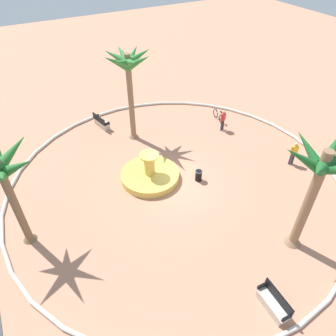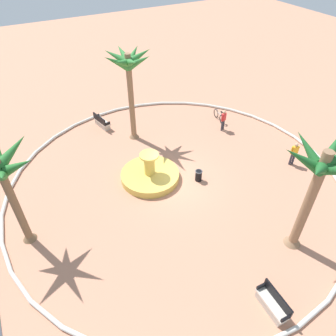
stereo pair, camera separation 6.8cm
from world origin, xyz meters
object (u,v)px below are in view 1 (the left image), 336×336
(bench_east, at_px, (102,123))
(bicycle_red_frame, at_px, (218,116))
(palm_tree_mid_plaza, at_px, (128,70))
(palm_tree_by_curb, at_px, (2,175))
(person_cyclist_photo, at_px, (294,152))
(bench_west, at_px, (273,304))
(fountain, at_px, (150,175))
(palm_tree_near_fountain, at_px, (320,176))
(trash_bin, at_px, (199,175))
(person_cyclist_helmet, at_px, (223,119))

(bench_east, relative_size, bicycle_red_frame, 0.98)
(palm_tree_mid_plaza, bearing_deg, palm_tree_by_curb, 125.52)
(bench_east, bearing_deg, person_cyclist_photo, -137.48)
(bench_west, bearing_deg, fountain, 5.12)
(palm_tree_mid_plaza, xyz_separation_m, bicycle_red_frame, (-1.01, -6.78, -4.66))
(palm_tree_near_fountain, height_order, trash_bin, palm_tree_near_fountain)
(trash_bin, xyz_separation_m, bicycle_red_frame, (5.20, -5.20, -0.00))
(palm_tree_by_curb, height_order, bench_west, palm_tree_by_curb)
(palm_tree_near_fountain, height_order, person_cyclist_photo, palm_tree_near_fountain)
(person_cyclist_photo, bearing_deg, palm_tree_mid_plaza, 44.97)
(palm_tree_by_curb, bearing_deg, palm_tree_mid_plaza, -54.48)
(palm_tree_mid_plaza, bearing_deg, fountain, 168.47)
(trash_bin, height_order, bicycle_red_frame, bicycle_red_frame)
(palm_tree_near_fountain, distance_m, palm_tree_by_curb, 13.19)
(palm_tree_near_fountain, xyz_separation_m, bench_west, (-2.04, 3.29, -4.06))
(person_cyclist_photo, bearing_deg, bench_west, 130.57)
(bench_west, height_order, person_cyclist_photo, person_cyclist_photo)
(palm_tree_near_fountain, relative_size, bench_east, 3.56)
(palm_tree_near_fountain, height_order, palm_tree_mid_plaza, palm_tree_mid_plaza)
(fountain, bearing_deg, bench_east, 4.96)
(bench_west, bearing_deg, palm_tree_near_fountain, -58.24)
(fountain, relative_size, palm_tree_by_curb, 0.65)
(palm_tree_near_fountain, bearing_deg, person_cyclist_helmet, -16.55)
(trash_bin, height_order, person_cyclist_helmet, person_cyclist_helmet)
(palm_tree_mid_plaza, height_order, trash_bin, palm_tree_mid_plaza)
(palm_tree_by_curb, xyz_separation_m, person_cyclist_helmet, (3.63, -14.49, -3.35))
(palm_tree_mid_plaza, distance_m, bench_east, 5.51)
(trash_bin, relative_size, person_cyclist_helmet, 0.45)
(palm_tree_mid_plaza, xyz_separation_m, person_cyclist_helmet, (-2.28, -6.22, -4.14))
(bicycle_red_frame, xyz_separation_m, person_cyclist_photo, (-6.73, -0.95, 0.54))
(bicycle_red_frame, xyz_separation_m, person_cyclist_helmet, (-1.27, 0.56, 0.53))
(fountain, height_order, palm_tree_near_fountain, palm_tree_near_fountain)
(fountain, distance_m, trash_bin, 2.96)
(bench_west, relative_size, person_cyclist_helmet, 1.00)
(bench_east, bearing_deg, bicycle_red_frame, -112.24)
(fountain, relative_size, trash_bin, 4.88)
(fountain, xyz_separation_m, palm_tree_near_fountain, (-7.71, -4.17, 4.12))
(person_cyclist_helmet, xyz_separation_m, person_cyclist_photo, (-5.46, -1.52, 0.01))
(palm_tree_near_fountain, relative_size, palm_tree_by_curb, 1.08)
(palm_tree_near_fountain, relative_size, bench_west, 3.67)
(trash_bin, bearing_deg, person_cyclist_photo, -103.98)
(person_cyclist_helmet, bearing_deg, trash_bin, 130.30)
(bench_east, bearing_deg, fountain, -175.04)
(fountain, distance_m, person_cyclist_helmet, 7.59)
(trash_bin, xyz_separation_m, person_cyclist_photo, (-1.53, -6.15, 0.54))
(bench_east, relative_size, bench_west, 1.03)
(bench_west, bearing_deg, bicycle_red_frame, -27.08)
(person_cyclist_photo, bearing_deg, bench_east, 42.52)
(bicycle_red_frame, bearing_deg, palm_tree_by_curb, 108.02)
(trash_bin, bearing_deg, person_cyclist_helmet, -49.70)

